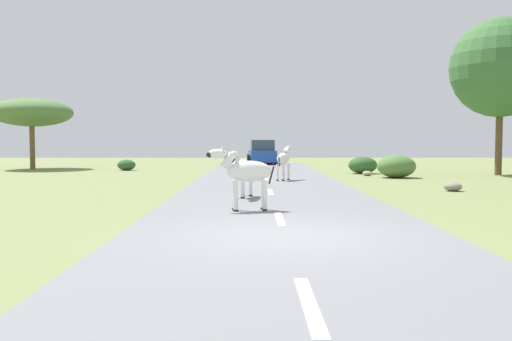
% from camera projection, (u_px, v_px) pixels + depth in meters
% --- Properties ---
extents(ground_plane, '(90.00, 90.00, 0.00)m').
position_uv_depth(ground_plane, '(285.00, 238.00, 9.46)').
color(ground_plane, olive).
extents(road, '(6.00, 64.00, 0.05)m').
position_uv_depth(road, '(285.00, 236.00, 9.46)').
color(road, slate).
rests_on(road, ground_plane).
extents(lane_markings, '(0.16, 56.00, 0.01)m').
position_uv_depth(lane_markings, '(289.00, 246.00, 8.46)').
color(lane_markings, silver).
rests_on(lane_markings, road).
extents(zebra_0, '(0.78, 1.46, 1.44)m').
position_uv_depth(zebra_0, '(242.00, 168.00, 15.74)').
color(zebra_0, silver).
rests_on(zebra_0, road).
extents(zebra_1, '(1.64, 0.57, 1.55)m').
position_uv_depth(zebra_1, '(246.00, 172.00, 12.75)').
color(zebra_1, silver).
rests_on(zebra_1, road).
extents(zebra_2, '(0.83, 1.52, 1.51)m').
position_uv_depth(zebra_2, '(284.00, 159.00, 22.57)').
color(zebra_2, silver).
rests_on(zebra_2, road).
extents(car_0, '(2.21, 4.43, 1.74)m').
position_uv_depth(car_0, '(262.00, 153.00, 38.71)').
color(car_0, '#1E479E').
rests_on(car_0, road).
extents(tree_3, '(4.90, 4.90, 4.32)m').
position_uv_depth(tree_3, '(31.00, 113.00, 32.46)').
color(tree_3, brown).
rests_on(tree_3, ground_plane).
extents(tree_4, '(4.92, 4.92, 7.82)m').
position_uv_depth(tree_4, '(501.00, 68.00, 26.47)').
color(tree_4, brown).
rests_on(tree_4, ground_plane).
extents(bush_1, '(1.06, 0.95, 0.63)m').
position_uv_depth(bush_1, '(126.00, 165.00, 31.10)').
color(bush_1, '#2D5628').
rests_on(bush_1, ground_plane).
extents(bush_2, '(1.50, 1.35, 0.90)m').
position_uv_depth(bush_2, '(363.00, 165.00, 28.01)').
color(bush_2, '#2D5628').
rests_on(bush_2, ground_plane).
extents(bush_3, '(1.79, 1.61, 1.07)m').
position_uv_depth(bush_3, '(396.00, 166.00, 24.83)').
color(bush_3, '#4C7038').
rests_on(bush_3, ground_plane).
extents(rock_0, '(0.47, 0.52, 0.24)m').
position_uv_depth(rock_0, '(367.00, 173.00, 26.32)').
color(rock_0, gray).
rests_on(rock_0, ground_plane).
extents(rock_2, '(0.61, 0.58, 0.31)m').
position_uv_depth(rock_2, '(453.00, 187.00, 18.24)').
color(rock_2, gray).
rests_on(rock_2, ground_plane).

